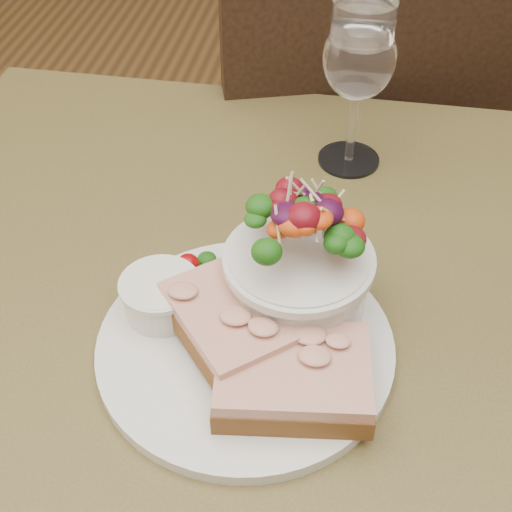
% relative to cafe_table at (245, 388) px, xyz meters
% --- Properties ---
extents(cafe_table, '(0.80, 0.80, 0.75)m').
position_rel_cafe_table_xyz_m(cafe_table, '(0.00, 0.00, 0.00)').
color(cafe_table, '#473D1E').
rests_on(cafe_table, ground).
extents(chair_far, '(0.53, 0.53, 0.90)m').
position_rel_cafe_table_xyz_m(chair_far, '(0.05, 0.61, -0.36)').
color(chair_far, black).
rests_on(chair_far, ground).
extents(dinner_plate, '(0.25, 0.25, 0.01)m').
position_rel_cafe_table_xyz_m(dinner_plate, '(0.01, -0.03, 0.11)').
color(dinner_plate, silver).
rests_on(dinner_plate, cafe_table).
extents(sandwich_front, '(0.13, 0.10, 0.03)m').
position_rel_cafe_table_xyz_m(sandwich_front, '(0.05, -0.07, 0.13)').
color(sandwich_front, '#4B3314').
rests_on(sandwich_front, dinner_plate).
extents(sandwich_back, '(0.14, 0.14, 0.03)m').
position_rel_cafe_table_xyz_m(sandwich_back, '(-0.00, -0.03, 0.14)').
color(sandwich_back, '#4B3314').
rests_on(sandwich_back, dinner_plate).
extents(ramekin, '(0.06, 0.06, 0.04)m').
position_rel_cafe_table_xyz_m(ramekin, '(-0.07, -0.01, 0.13)').
color(ramekin, silver).
rests_on(ramekin, dinner_plate).
extents(salad_bowl, '(0.12, 0.12, 0.13)m').
position_rel_cafe_table_xyz_m(salad_bowl, '(0.05, 0.02, 0.17)').
color(salad_bowl, silver).
rests_on(salad_bowl, dinner_plate).
extents(garnish, '(0.05, 0.04, 0.02)m').
position_rel_cafe_table_xyz_m(garnish, '(-0.05, 0.05, 0.12)').
color(garnish, '#0B3309').
rests_on(garnish, dinner_plate).
extents(wine_glass, '(0.08, 0.08, 0.18)m').
position_rel_cafe_table_xyz_m(wine_glass, '(0.07, 0.26, 0.22)').
color(wine_glass, white).
rests_on(wine_glass, cafe_table).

